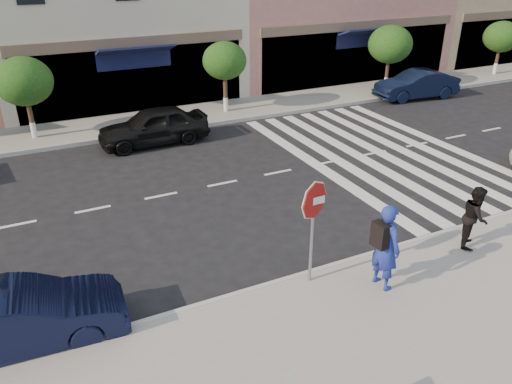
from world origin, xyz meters
name	(u,v)px	position (x,y,z in m)	size (l,w,h in m)	color
ground	(283,244)	(0.00, 0.00, 0.00)	(120.00, 120.00, 0.00)	black
sidewalk_near	(378,334)	(0.00, -3.75, 0.07)	(60.00, 4.50, 0.15)	gray
sidewalk_far	(160,120)	(0.00, 11.00, 0.07)	(60.00, 3.00, 0.15)	gray
street_tree_wb	(24,82)	(-5.00, 10.80, 2.31)	(2.10, 2.10, 3.06)	#473323
street_tree_c	(225,61)	(3.00, 10.80, 2.36)	(1.90, 1.90, 3.04)	#473323
street_tree_ea	(390,44)	(12.00, 10.80, 2.39)	(2.20, 2.20, 3.19)	#473323
street_tree_eb	(502,37)	(20.00, 10.80, 2.22)	(2.00, 2.00, 2.94)	#473323
stop_sign	(314,210)	(-0.33, -1.79, 1.90)	(0.85, 0.11, 2.39)	gray
photographer	(386,247)	(0.97, -2.60, 1.12)	(0.71, 0.46, 1.93)	navy
walker	(475,217)	(3.97, -2.25, 0.93)	(0.76, 0.59, 1.56)	black
car_near_mid	(20,318)	(-6.06, -1.00, 0.62)	(1.31, 3.77, 1.24)	black
car_far_mid	(153,126)	(-0.92, 8.48, 0.70)	(1.65, 4.11, 1.40)	black
car_far_right	(416,85)	(12.48, 9.10, 0.68)	(1.45, 4.15, 1.37)	black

